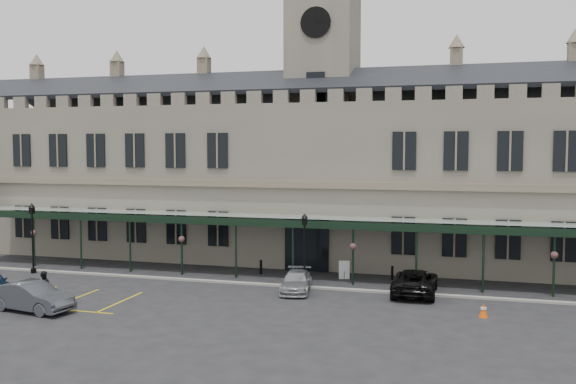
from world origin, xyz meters
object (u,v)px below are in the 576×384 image
(station_building, at_px, (323,178))
(lamp_post_mid, at_px, (305,244))
(sign_board, at_px, (344,270))
(car_left_b, at_px, (32,297))
(clock_tower, at_px, (323,92))
(lamp_post_left, at_px, (32,232))
(person_b, at_px, (43,286))
(car_taxi, at_px, (296,282))
(car_van, at_px, (415,282))
(traffic_cone, at_px, (483,310))

(station_building, height_order, lamp_post_mid, station_building)
(sign_board, xyz_separation_m, car_left_b, (-14.61, -12.99, 0.19))
(clock_tower, bearing_deg, lamp_post_left, -148.82)
(lamp_post_left, relative_size, car_left_b, 1.02)
(station_building, relative_size, lamp_post_mid, 12.59)
(lamp_post_mid, bearing_deg, sign_board, 64.57)
(lamp_post_mid, xyz_separation_m, person_b, (-13.62, -7.17, -1.94))
(car_taxi, bearing_deg, car_van, 1.36)
(clock_tower, height_order, sign_board, clock_tower)
(lamp_post_left, height_order, traffic_cone, lamp_post_left)
(traffic_cone, height_order, sign_board, sign_board)
(car_van, bearing_deg, lamp_post_left, 1.09)
(sign_board, xyz_separation_m, car_taxi, (-2.11, -4.53, 0.02))
(car_van, bearing_deg, sign_board, -33.66)
(station_building, relative_size, car_left_b, 12.40)
(station_building, xyz_separation_m, lamp_post_left, (-18.34, -11.01, -3.53))
(car_van, bearing_deg, car_left_b, 25.99)
(lamp_post_left, xyz_separation_m, car_taxi, (19.34, -0.56, -2.31))
(car_left_b, xyz_separation_m, person_b, (-0.80, 2.06, 0.09))
(station_building, bearing_deg, car_taxi, -85.06)
(lamp_post_left, bearing_deg, sign_board, 10.51)
(sign_board, relative_size, car_taxi, 0.29)
(car_van, height_order, person_b, person_b)
(clock_tower, distance_m, sign_board, 14.72)
(traffic_cone, relative_size, sign_board, 0.59)
(station_building, distance_m, car_left_b, 23.77)
(lamp_post_mid, relative_size, car_left_b, 0.98)
(clock_tower, distance_m, car_left_b, 26.23)
(station_building, bearing_deg, lamp_post_left, -149.02)
(car_left_b, relative_size, car_van, 0.89)
(car_taxi, bearing_deg, lamp_post_left, 169.24)
(car_taxi, height_order, car_van, car_van)
(sign_board, height_order, car_taxi, car_taxi)
(clock_tower, height_order, car_left_b, clock_tower)
(traffic_cone, relative_size, person_b, 0.41)
(car_van, distance_m, person_b, 21.77)
(clock_tower, bearing_deg, car_van, -52.09)
(station_building, distance_m, car_van, 14.24)
(clock_tower, xyz_separation_m, person_b, (-12.30, -18.05, -12.23))
(lamp_post_mid, bearing_deg, car_van, 4.53)
(sign_board, bearing_deg, person_b, -162.41)
(station_building, distance_m, lamp_post_left, 21.68)
(sign_board, xyz_separation_m, person_b, (-15.41, -10.93, 0.28))
(lamp_post_mid, relative_size, person_b, 2.69)
(clock_tower, height_order, car_van, clock_tower)
(station_building, height_order, clock_tower, clock_tower)
(car_left_b, bearing_deg, lamp_post_mid, -45.01)
(lamp_post_mid, height_order, car_taxi, lamp_post_mid)
(car_van, bearing_deg, person_b, 20.19)
(lamp_post_left, distance_m, sign_board, 21.94)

